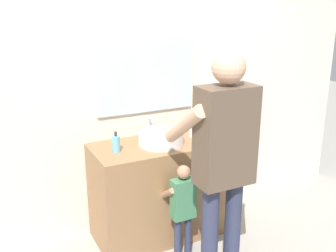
# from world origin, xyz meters

# --- Properties ---
(ground_plane) EXTENTS (14.00, 14.00, 0.00)m
(ground_plane) POSITION_xyz_m (0.00, 0.00, 0.00)
(ground_plane) COLOR #9E998E
(back_wall) EXTENTS (4.40, 0.10, 2.70)m
(back_wall) POSITION_xyz_m (0.00, 0.62, 1.35)
(back_wall) COLOR beige
(back_wall) RESTS_ON ground
(vanity_cabinet) EXTENTS (1.12, 0.54, 0.84)m
(vanity_cabinet) POSITION_xyz_m (0.00, 0.30, 0.42)
(vanity_cabinet) COLOR olive
(vanity_cabinet) RESTS_ON ground
(sink_basin) EXTENTS (0.37, 0.37, 0.11)m
(sink_basin) POSITION_xyz_m (0.00, 0.28, 0.89)
(sink_basin) COLOR silver
(sink_basin) RESTS_ON vanity_cabinet
(faucet) EXTENTS (0.18, 0.14, 0.18)m
(faucet) POSITION_xyz_m (0.00, 0.50, 0.92)
(faucet) COLOR #B7BABF
(faucet) RESTS_ON vanity_cabinet
(toothbrush_cup) EXTENTS (0.07, 0.07, 0.21)m
(toothbrush_cup) POSITION_xyz_m (0.34, 0.33, 0.89)
(toothbrush_cup) COLOR silver
(toothbrush_cup) RESTS_ON vanity_cabinet
(soap_bottle) EXTENTS (0.06, 0.06, 0.17)m
(soap_bottle) POSITION_xyz_m (-0.39, 0.28, 0.90)
(soap_bottle) COLOR #66B2D1
(soap_bottle) RESTS_ON vanity_cabinet
(child_toddler) EXTENTS (0.24, 0.24, 0.79)m
(child_toddler) POSITION_xyz_m (0.00, -0.10, 0.47)
(child_toddler) COLOR #2D334C
(child_toddler) RESTS_ON ground
(adult_parent) EXTENTS (0.52, 0.55, 1.67)m
(adult_parent) POSITION_xyz_m (0.13, -0.43, 1.00)
(adult_parent) COLOR #2D334C
(adult_parent) RESTS_ON ground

